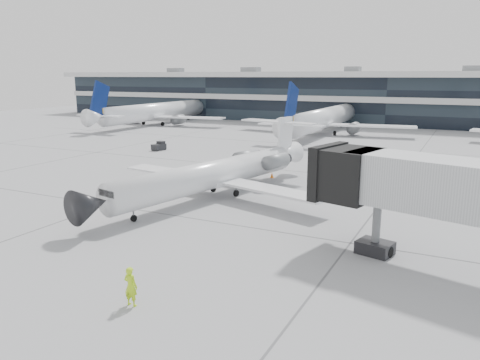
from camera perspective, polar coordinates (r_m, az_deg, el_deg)
The scene contains 8 objects.
ground at distance 34.16m, azimuth -3.28°, elevation -5.09°, with size 220.00×220.00×0.00m, color gray.
terminal at distance 111.53m, azimuth 18.32°, elevation 9.24°, with size 170.00×22.00×10.00m, color black.
bg_jet_left at distance 103.82m, azimuth -9.89°, elevation 6.71°, with size 32.00×40.00×9.60m, color white, non-canonical shape.
bg_jet_center at distance 87.28m, azimuth 10.21°, elevation 5.60°, with size 32.00×40.00×9.60m, color white, non-canonical shape.
regional_jet at distance 40.69m, azimuth -2.83°, elevation 0.89°, with size 21.39×26.66×6.20m.
ramp_worker at distance 22.51m, azimuth -13.18°, elevation -12.51°, with size 0.69×0.46×1.90m, color #BAED19.
traffic_cone at distance 48.63m, azimuth 3.91°, elevation 0.58°, with size 0.40×0.40×0.54m.
far_tug at distance 67.41m, azimuth -9.84°, elevation 4.07°, with size 1.44×2.13×1.26m.
Camera 1 is at (16.22, -28.21, 10.39)m, focal length 35.00 mm.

